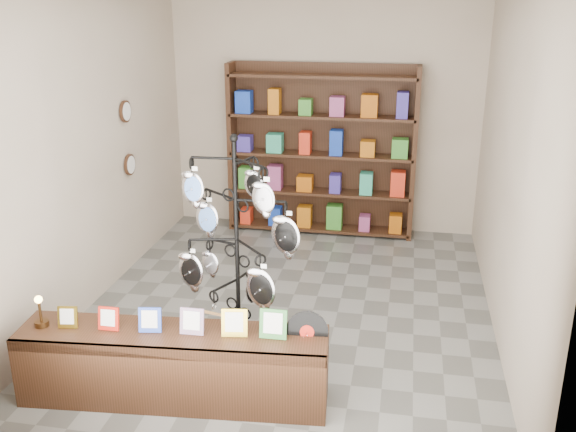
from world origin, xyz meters
name	(u,v)px	position (x,y,z in m)	size (l,w,h in m)	color
ground	(289,308)	(0.00, 0.00, 0.00)	(5.00, 5.00, 0.00)	slate
room_envelope	(289,128)	(0.00, 0.00, 1.85)	(5.00, 5.00, 5.00)	#C3B29D
display_tree	(237,240)	(-0.21, -1.15, 1.17)	(1.08, 1.06, 2.03)	black
front_shelf	(174,365)	(-0.59, -1.67, 0.30)	(2.42, 0.70, 0.84)	black
back_shelving	(321,156)	(0.00, 2.30, 1.03)	(2.42, 0.36, 2.20)	black
wall_clocks	(128,138)	(-1.97, 0.80, 1.50)	(0.03, 0.24, 0.84)	black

